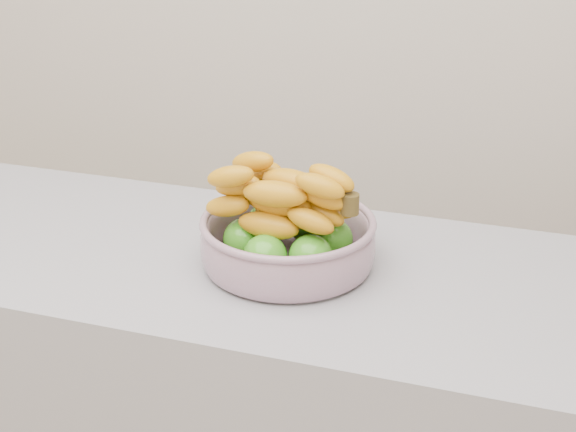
# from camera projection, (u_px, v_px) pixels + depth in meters

# --- Properties ---
(fruit_bowl) EXTENTS (0.33, 0.33, 0.19)m
(fruit_bowl) POSITION_uv_depth(u_px,v_px,m) (287.00, 234.00, 1.48)
(fruit_bowl) COLOR #A7B2C9
(fruit_bowl) RESTS_ON counter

